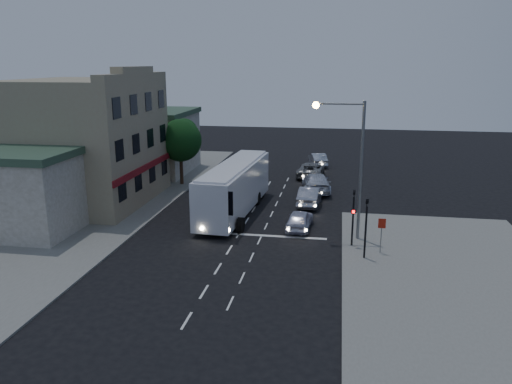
% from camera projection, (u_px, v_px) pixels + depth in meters
% --- Properties ---
extents(ground, '(120.00, 120.00, 0.00)m').
position_uv_depth(ground, '(233.00, 244.00, 32.30)').
color(ground, black).
extents(sidewalk_near, '(12.00, 24.00, 0.12)m').
position_uv_depth(sidewalk_near, '(457.00, 284.00, 26.39)').
color(sidewalk_near, slate).
rests_on(sidewalk_near, ground).
extents(sidewalk_far, '(12.00, 50.00, 0.12)m').
position_uv_depth(sidewalk_far, '(102.00, 201.00, 42.01)').
color(sidewalk_far, slate).
rests_on(sidewalk_far, ground).
extents(road_markings, '(8.00, 30.55, 0.01)m').
position_uv_depth(road_markings, '(260.00, 229.00, 35.25)').
color(road_markings, silver).
rests_on(road_markings, ground).
extents(tour_bus, '(3.45, 12.89, 3.92)m').
position_uv_depth(tour_bus, '(235.00, 187.00, 38.54)').
color(tour_bus, silver).
rests_on(tour_bus, ground).
extents(car_suv, '(1.89, 4.14, 1.38)m').
position_uv_depth(car_suv, '(300.00, 220.00, 35.11)').
color(car_suv, silver).
rests_on(car_suv, ground).
extents(car_sedan_a, '(1.89, 4.79, 1.55)m').
position_uv_depth(car_sedan_a, '(310.00, 196.00, 41.01)').
color(car_sedan_a, '#9E9FAC').
rests_on(car_sedan_a, ground).
extents(car_sedan_b, '(3.12, 5.98, 1.65)m').
position_uv_depth(car_sedan_b, '(316.00, 183.00, 45.35)').
color(car_sedan_b, silver).
rests_on(car_sedan_b, ground).
extents(car_sedan_c, '(2.78, 5.49, 1.49)m').
position_uv_depth(car_sedan_c, '(311.00, 170.00, 51.13)').
color(car_sedan_c, gray).
rests_on(car_sedan_c, ground).
extents(car_extra, '(2.53, 4.68, 1.46)m').
position_uv_depth(car_extra, '(318.00, 159.00, 56.57)').
color(car_extra, '#B1B6C3').
rests_on(car_extra, ground).
extents(traffic_signal_main, '(0.25, 0.35, 4.10)m').
position_uv_depth(traffic_signal_main, '(353.00, 211.00, 31.22)').
color(traffic_signal_main, black).
rests_on(traffic_signal_main, sidewalk_near).
extents(traffic_signal_side, '(0.18, 0.15, 4.10)m').
position_uv_depth(traffic_signal_side, '(366.00, 221.00, 29.22)').
color(traffic_signal_side, black).
rests_on(traffic_signal_side, sidewalk_near).
extents(regulatory_sign, '(0.45, 0.12, 2.20)m').
position_uv_depth(regulatory_sign, '(382.00, 230.00, 30.19)').
color(regulatory_sign, slate).
rests_on(regulatory_sign, sidewalk_near).
extents(streetlight, '(3.32, 0.44, 9.00)m').
position_uv_depth(streetlight, '(351.00, 155.00, 31.78)').
color(streetlight, slate).
rests_on(streetlight, sidewalk_near).
extents(main_building, '(10.12, 12.00, 11.00)m').
position_uv_depth(main_building, '(86.00, 141.00, 40.87)').
color(main_building, gray).
rests_on(main_building, sidewalk_far).
extents(low_building_south, '(7.40, 5.40, 5.70)m').
position_uv_depth(low_building_south, '(19.00, 192.00, 33.39)').
color(low_building_south, gray).
rests_on(low_building_south, sidewalk_far).
extents(low_building_north, '(9.40, 9.40, 6.50)m').
position_uv_depth(low_building_north, '(147.00, 141.00, 52.70)').
color(low_building_north, gray).
rests_on(low_building_north, sidewalk_far).
extents(street_tree, '(4.00, 4.00, 6.20)m').
position_uv_depth(street_tree, '(180.00, 138.00, 46.82)').
color(street_tree, black).
rests_on(street_tree, sidewalk_far).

